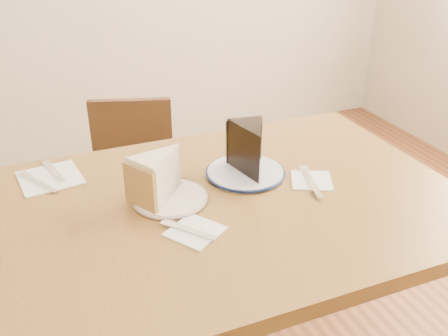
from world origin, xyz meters
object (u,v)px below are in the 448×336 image
Objects in this scene: chocolate_cake at (252,152)px; chair_far at (134,191)px; table at (221,233)px; carrot_cake at (162,176)px; plate_navy at (245,173)px; plate_cream at (170,198)px.

chair_far is at bearing -64.03° from chocolate_cake.
carrot_cake is at bearing 153.95° from table.
table is 8.86× the size of chocolate_cake.
table is at bearing 113.77° from chair_far.
plate_navy is 1.51× the size of chocolate_cake.
chocolate_cake reaches higher than plate_cream.
chocolate_cake is (0.01, -0.01, 0.07)m from plate_navy.
table is 1.61× the size of chair_far.
plate_cream is at bearing 10.76° from carrot_cake.
carrot_cake reaches higher than plate_navy.
chocolate_cake is (0.25, 0.02, 0.01)m from carrot_cake.
carrot_cake is (-0.05, -0.64, 0.40)m from chair_far.
carrot_cake reaches higher than chair_far.
table is at bearing -138.58° from plate_navy.
chocolate_cake reaches higher than chair_far.
plate_navy is 0.07m from chocolate_cake.
plate_cream is at bearing 16.45° from chocolate_cake.
carrot_cake is at bearing -171.77° from plate_navy.
plate_cream reaches higher than chair_far.
chair_far is 0.76m from chocolate_cake.
chocolate_cake is at bearing 8.60° from plate_cream.
chair_far is 5.60× the size of carrot_cake.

